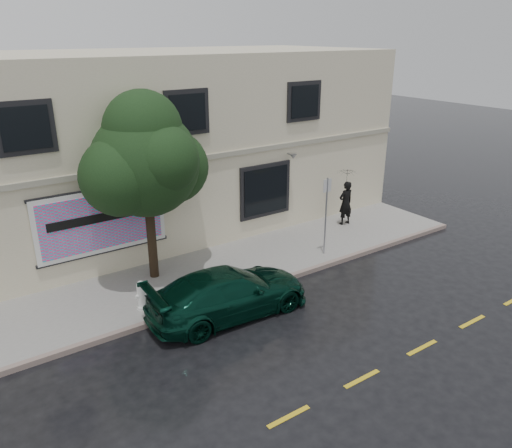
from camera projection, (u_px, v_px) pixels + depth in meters
ground at (274, 315)px, 14.50m from camera, size 90.00×90.00×0.00m
sidewalk at (218, 271)px, 16.97m from camera, size 20.00×3.50×0.15m
curb at (246, 292)px, 15.63m from camera, size 20.00×0.18×0.16m
road_marking at (362, 379)px, 11.81m from camera, size 19.00×0.12×0.01m
building at (143, 143)px, 20.16m from camera, size 20.00×8.12×7.00m
billboard at (102, 221)px, 15.85m from camera, size 4.30×0.16×2.20m
car at (229, 293)px, 14.29m from camera, size 4.87×2.29×1.40m
pedestrian at (346, 203)px, 20.61m from camera, size 0.69×0.46×1.85m
umbrella at (348, 173)px, 20.15m from camera, size 0.97×0.97×0.68m
street_tree at (146, 164)px, 15.11m from camera, size 3.29×3.29×5.46m
fire_hydrant at (142, 295)px, 14.39m from camera, size 0.36×0.34×0.89m
sign_pole at (326, 210)px, 17.54m from camera, size 0.35×0.06×2.84m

